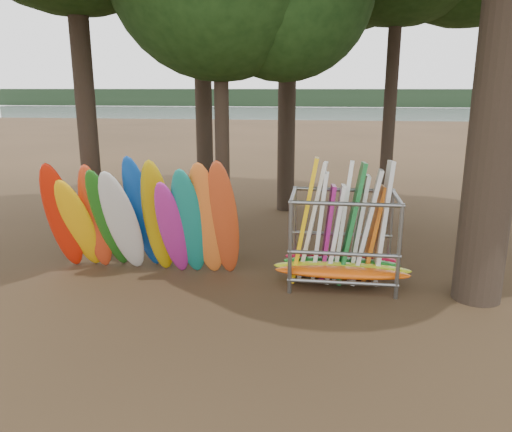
# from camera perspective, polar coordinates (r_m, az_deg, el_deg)

# --- Properties ---
(ground) EXTENTS (120.00, 120.00, 0.00)m
(ground) POSITION_cam_1_polar(r_m,az_deg,el_deg) (10.91, 1.03, -9.18)
(ground) COLOR #47331E
(ground) RESTS_ON ground
(lake) EXTENTS (160.00, 160.00, 0.00)m
(lake) POSITION_cam_1_polar(r_m,az_deg,el_deg) (70.07, 6.98, 10.81)
(lake) COLOR gray
(lake) RESTS_ON ground
(far_shore) EXTENTS (160.00, 4.00, 4.00)m
(far_shore) POSITION_cam_1_polar(r_m,az_deg,el_deg) (119.95, 7.47, 13.24)
(far_shore) COLOR black
(far_shore) RESTS_ON ground
(kayak_row) EXTENTS (4.72, 2.02, 3.10)m
(kayak_row) POSITION_cam_1_polar(r_m,az_deg,el_deg) (11.84, -12.92, -0.57)
(kayak_row) COLOR red
(kayak_row) RESTS_ON ground
(storage_rack) EXTENTS (3.09, 1.52, 2.91)m
(storage_rack) POSITION_cam_1_polar(r_m,az_deg,el_deg) (11.49, 9.86, -2.87)
(storage_rack) COLOR slate
(storage_rack) RESTS_ON ground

